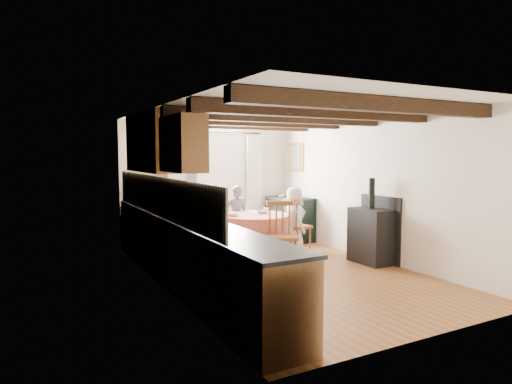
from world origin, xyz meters
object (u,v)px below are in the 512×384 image
chair_left (210,232)px  child_right (294,220)px  chair_near (282,235)px  aga_range (290,218)px  child_far (236,218)px  cast_iron_stove (371,221)px  dining_table (255,235)px  chair_right (297,224)px  cup (266,210)px

chair_left → child_right: child_right is taller
chair_near → chair_left: (-0.84, 0.91, -0.03)m
chair_near → child_right: size_ratio=0.87×
aga_range → child_far: 1.41m
chair_left → child_far: child_far is taller
cast_iron_stove → child_right: 1.44m
chair_left → cast_iron_stove: size_ratio=0.70×
dining_table → cast_iron_stove: bearing=-42.7°
dining_table → chair_right: chair_right is taller
chair_right → child_far: child_far is taller
chair_right → cup: chair_right is taller
child_far → child_right: bearing=147.6°
dining_table → child_far: 0.68m
aga_range → chair_near: bearing=-126.0°
child_far → child_right: 1.08m
chair_left → aga_range: (2.15, 0.90, -0.04)m
aga_range → child_right: 1.12m
cast_iron_stove → dining_table: bearing=137.3°
chair_near → aga_range: size_ratio=1.05×
cast_iron_stove → cup: size_ratio=13.98×
dining_table → chair_near: size_ratio=1.17×
dining_table → chair_left: chair_left is taller
dining_table → chair_near: (0.02, -0.87, 0.15)m
aga_range → chair_right: bearing=-115.4°
chair_left → cup: chair_left is taller
chair_near → chair_left: bearing=152.1°
chair_near → aga_range: (1.31, 1.80, -0.06)m
aga_range → dining_table: bearing=-144.8°
child_right → child_far: bearing=60.2°
chair_right → aga_range: (0.44, 0.93, -0.04)m
child_far → child_right: size_ratio=1.01×
dining_table → aga_range: 1.62m
chair_left → child_right: (1.61, -0.08, 0.10)m
chair_left → child_far: 0.99m
chair_near → chair_left: size_ratio=1.05×
dining_table → chair_right: 0.89m
child_far → chair_right: bearing=152.4°
child_far → cup: child_far is taller
aga_range → cast_iron_stove: cast_iron_stove is taller
dining_table → child_right: size_ratio=1.02×
chair_left → child_far: bearing=126.5°
dining_table → cup: cup is taller
dining_table → cast_iron_stove: cast_iron_stove is taller
child_right → cup: bearing=81.5°
chair_near → cup: chair_near is taller
cast_iron_stove → child_right: (-0.65, 1.28, -0.10)m
child_far → aga_range: bearing=-161.0°
aga_range → child_far: (-1.37, -0.29, 0.15)m
dining_table → chair_near: bearing=-89.0°
chair_near → child_right: child_right is taller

